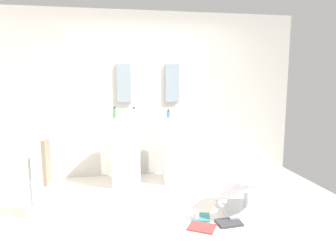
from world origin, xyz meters
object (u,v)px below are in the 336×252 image
(magazine_charcoal, at_px, (229,223))
(soap_bottle_blue, at_px, (168,114))
(magazine_teal, at_px, (201,217))
(soap_bottle_green, at_px, (115,113))
(coffee_mug, at_px, (195,215))
(pedestal_sink_right, at_px, (177,148))
(lounge_chair, at_px, (246,183))
(pedestal_sink_left, at_px, (126,150))
(towel_rack, at_px, (44,164))
(soap_bottle_clear, at_px, (134,113))
(magazine_red, at_px, (202,227))

(magazine_charcoal, relative_size, soap_bottle_blue, 2.09)
(magazine_charcoal, bearing_deg, magazine_teal, 138.90)
(magazine_charcoal, bearing_deg, soap_bottle_green, 123.98)
(coffee_mug, relative_size, soap_bottle_green, 0.56)
(pedestal_sink_right, height_order, coffee_mug, pedestal_sink_right)
(lounge_chair, height_order, coffee_mug, lounge_chair)
(lounge_chair, height_order, soap_bottle_blue, soap_bottle_blue)
(soap_bottle_blue, bearing_deg, soap_bottle_green, 177.63)
(pedestal_sink_left, bearing_deg, towel_rack, -132.11)
(soap_bottle_blue, distance_m, soap_bottle_green, 0.77)
(soap_bottle_clear, xyz_separation_m, soap_bottle_green, (-0.27, 0.02, 0.00))
(soap_bottle_green, bearing_deg, magazine_charcoal, -50.30)
(towel_rack, height_order, soap_bottle_blue, soap_bottle_blue)
(lounge_chair, relative_size, soap_bottle_blue, 9.07)
(towel_rack, distance_m, magazine_charcoal, 2.10)
(soap_bottle_clear, relative_size, soap_bottle_green, 0.94)
(soap_bottle_green, bearing_deg, pedestal_sink_left, 15.97)
(towel_rack, bearing_deg, lounge_chair, -5.03)
(lounge_chair, bearing_deg, soap_bottle_clear, 137.14)
(lounge_chair, relative_size, magazine_teal, 5.31)
(towel_rack, xyz_separation_m, magazine_teal, (1.69, -0.29, -0.61))
(pedestal_sink_right, distance_m, soap_bottle_clear, 0.84)
(towel_rack, height_order, soap_bottle_clear, soap_bottle_clear)
(coffee_mug, bearing_deg, soap_bottle_green, 124.52)
(soap_bottle_clear, height_order, soap_bottle_green, soap_bottle_green)
(magazine_teal, bearing_deg, magazine_charcoal, -22.29)
(pedestal_sink_left, xyz_separation_m, soap_bottle_green, (-0.14, -0.04, 0.55))
(pedestal_sink_left, relative_size, towel_rack, 1.15)
(magazine_charcoal, distance_m, soap_bottle_blue, 1.79)
(soap_bottle_blue, bearing_deg, pedestal_sink_left, 173.44)
(lounge_chair, relative_size, towel_rack, 1.16)
(magazine_charcoal, relative_size, magazine_red, 0.96)
(magazine_red, bearing_deg, magazine_teal, 107.80)
(coffee_mug, bearing_deg, pedestal_sink_left, 119.18)
(pedestal_sink_right, bearing_deg, soap_bottle_green, -177.47)
(soap_bottle_blue, bearing_deg, magazine_red, -85.44)
(lounge_chair, height_order, soap_bottle_green, soap_bottle_green)
(towel_rack, bearing_deg, soap_bottle_clear, 42.31)
(pedestal_sink_right, distance_m, magazine_red, 1.60)
(pedestal_sink_left, distance_m, magazine_teal, 1.59)
(pedestal_sink_right, bearing_deg, soap_bottle_clear, -174.86)
(pedestal_sink_right, relative_size, towel_rack, 1.15)
(pedestal_sink_right, bearing_deg, coffee_mug, -91.87)
(pedestal_sink_right, bearing_deg, magazine_charcoal, -79.21)
(magazine_teal, relative_size, coffee_mug, 2.20)
(soap_bottle_blue, bearing_deg, magazine_teal, -82.29)
(pedestal_sink_left, distance_m, magazine_red, 1.76)
(towel_rack, distance_m, coffee_mug, 1.75)
(lounge_chair, bearing_deg, magazine_teal, -170.54)
(magazine_charcoal, height_order, magazine_teal, magazine_charcoal)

